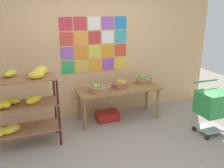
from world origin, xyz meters
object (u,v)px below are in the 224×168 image
object	(u,v)px
display_table	(119,92)
fruit_basket_back_left	(120,84)
fruit_basket_back_right	(144,80)
fruit_basket_right	(100,88)
shopping_cart	(214,105)
produce_crate_under_table	(107,116)
banana_shelf_unit	(19,101)

from	to	relation	value
display_table	fruit_basket_back_left	xyz separation A→B (m)	(0.04, 0.03, 0.16)
fruit_basket_back_left	fruit_basket_back_right	bearing A→B (deg)	8.90
display_table	fruit_basket_right	distance (m)	0.44
fruit_basket_back_right	shopping_cart	distance (m)	1.41
display_table	produce_crate_under_table	bearing A→B (deg)	168.54
fruit_basket_right	fruit_basket_back_left	xyz separation A→B (m)	(0.44, 0.09, 0.00)
fruit_basket_back_right	produce_crate_under_table	xyz separation A→B (m)	(-0.82, -0.07, -0.63)
display_table	fruit_basket_right	bearing A→B (deg)	-170.90
produce_crate_under_table	shopping_cart	bearing A→B (deg)	-36.45
display_table	fruit_basket_right	world-z (taller)	fruit_basket_right
banana_shelf_unit	produce_crate_under_table	size ratio (longest dim) A/B	2.88
fruit_basket_back_left	produce_crate_under_table	distance (m)	0.70
produce_crate_under_table	shopping_cart	world-z (taller)	shopping_cart
banana_shelf_unit	produce_crate_under_table	bearing A→B (deg)	14.37
fruit_basket_back_right	fruit_basket_back_left	distance (m)	0.57
banana_shelf_unit	fruit_basket_back_left	xyz separation A→B (m)	(1.82, 0.38, -0.03)
banana_shelf_unit	display_table	world-z (taller)	banana_shelf_unit
fruit_basket_right	fruit_basket_back_left	bearing A→B (deg)	11.83
fruit_basket_back_right	produce_crate_under_table	world-z (taller)	fruit_basket_back_right
display_table	fruit_basket_right	size ratio (longest dim) A/B	3.96
fruit_basket_back_left	shopping_cart	xyz separation A→B (m)	(1.28, -1.12, -0.18)
fruit_basket_right	shopping_cart	size ratio (longest dim) A/B	0.45
fruit_basket_back_right	fruit_basket_right	size ratio (longest dim) A/B	0.82
fruit_basket_right	shopping_cart	bearing A→B (deg)	-30.80
fruit_basket_right	banana_shelf_unit	bearing A→B (deg)	-168.12
display_table	banana_shelf_unit	bearing A→B (deg)	-168.74
display_table	shopping_cart	distance (m)	1.71
display_table	fruit_basket_back_right	bearing A→B (deg)	10.94
fruit_basket_right	fruit_basket_back_left	distance (m)	0.45
banana_shelf_unit	shopping_cart	xyz separation A→B (m)	(3.10, -0.73, -0.22)
fruit_basket_back_left	shopping_cart	bearing A→B (deg)	-41.19
fruit_basket_back_right	shopping_cart	world-z (taller)	shopping_cart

